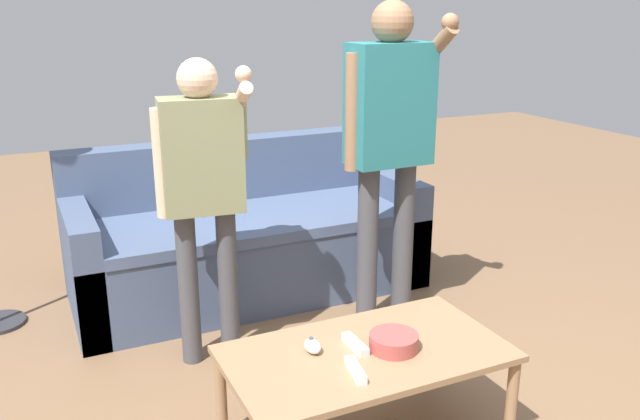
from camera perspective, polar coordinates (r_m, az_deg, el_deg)
name	(u,v)px	position (r m, az deg, el deg)	size (l,w,h in m)	color
ground_plane	(368,406)	(2.94, 4.12, -16.47)	(12.00, 12.00, 0.00)	brown
couch	(246,240)	(3.93, -6.41, -2.54)	(1.99, 0.86, 0.85)	#475675
coffee_table	(366,362)	(2.53, 3.96, -12.89)	(1.04, 0.57, 0.41)	#997551
snack_bowl	(394,342)	(2.51, 6.36, -11.20)	(0.18, 0.18, 0.06)	#B24C47
game_remote_nunchuk	(312,346)	(2.48, -0.65, -11.63)	(0.06, 0.09, 0.05)	white
player_left	(203,178)	(2.98, -10.05, 2.70)	(0.42, 0.31, 1.42)	#47474C
player_right	(389,129)	(3.31, 5.99, 6.94)	(0.49, 0.33, 1.65)	#47474C
game_remote_wand_near	(395,341)	(2.54, 6.46, -11.14)	(0.09, 0.16, 0.03)	white
game_remote_wand_far	(355,344)	(2.51, 3.04, -11.45)	(0.04, 0.15, 0.03)	white
game_remote_wand_spare	(355,370)	(2.35, 3.07, -13.59)	(0.06, 0.16, 0.03)	white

